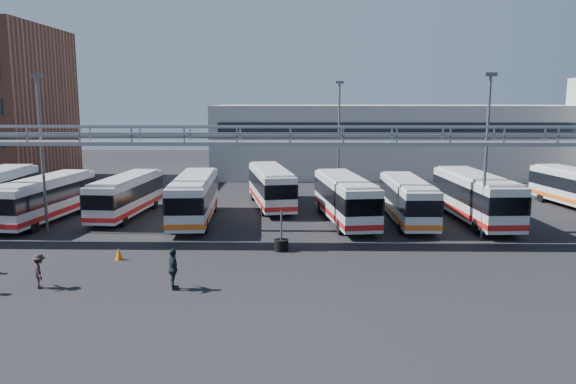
{
  "coord_description": "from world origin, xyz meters",
  "views": [
    {
      "loc": [
        0.53,
        -27.57,
        8.56
      ],
      "look_at": [
        -0.16,
        6.0,
        3.06
      ],
      "focal_mm": 35.0,
      "sensor_mm": 36.0,
      "label": 1
    }
  ],
  "objects_px": {
    "bus_3": "(194,197)",
    "tire_stack": "(281,244)",
    "light_pole_back": "(339,133)",
    "pedestrian_c": "(39,271)",
    "bus_6": "(408,199)",
    "light_pole_left": "(41,145)",
    "bus_4": "(271,185)",
    "pedestrian_d": "(173,269)",
    "light_pole_mid": "(487,147)",
    "cone_right": "(119,254)",
    "bus_1": "(45,197)",
    "bus_7": "(475,196)",
    "bus_2": "(126,194)",
    "bus_5": "(345,197)"
  },
  "relations": [
    {
      "from": "bus_3",
      "to": "tire_stack",
      "type": "relative_size",
      "value": 4.66
    },
    {
      "from": "light_pole_back",
      "to": "pedestrian_c",
      "type": "relative_size",
      "value": 6.29
    },
    {
      "from": "bus_6",
      "to": "light_pole_left",
      "type": "bearing_deg",
      "value": -172.8
    },
    {
      "from": "bus_4",
      "to": "pedestrian_d",
      "type": "height_order",
      "value": "bus_4"
    },
    {
      "from": "light_pole_mid",
      "to": "light_pole_back",
      "type": "relative_size",
      "value": 1.0
    },
    {
      "from": "light_pole_left",
      "to": "bus_3",
      "type": "xyz_separation_m",
      "value": [
        9.08,
        3.4,
        -3.9
      ]
    },
    {
      "from": "light_pole_left",
      "to": "bus_4",
      "type": "bearing_deg",
      "value": 32.55
    },
    {
      "from": "light_pole_mid",
      "to": "tire_stack",
      "type": "bearing_deg",
      "value": -165.44
    },
    {
      "from": "light_pole_back",
      "to": "bus_3",
      "type": "xyz_separation_m",
      "value": [
        -10.92,
        -10.6,
        -3.9
      ]
    },
    {
      "from": "cone_right",
      "to": "bus_3",
      "type": "bearing_deg",
      "value": 76.43
    },
    {
      "from": "bus_1",
      "to": "bus_7",
      "type": "distance_m",
      "value": 30.43
    },
    {
      "from": "light_pole_mid",
      "to": "pedestrian_d",
      "type": "xyz_separation_m",
      "value": [
        -17.2,
        -10.06,
        -4.77
      ]
    },
    {
      "from": "light_pole_left",
      "to": "tire_stack",
      "type": "relative_size",
      "value": 4.32
    },
    {
      "from": "bus_3",
      "to": "tire_stack",
      "type": "bearing_deg",
      "value": -53.75
    },
    {
      "from": "tire_stack",
      "to": "light_pole_back",
      "type": "bearing_deg",
      "value": 76.16
    },
    {
      "from": "light_pole_back",
      "to": "bus_1",
      "type": "height_order",
      "value": "light_pole_back"
    },
    {
      "from": "bus_2",
      "to": "pedestrian_d",
      "type": "xyz_separation_m",
      "value": [
        7.1,
        -16.2,
        -0.72
      ]
    },
    {
      "from": "bus_5",
      "to": "pedestrian_d",
      "type": "distance_m",
      "value": 16.98
    },
    {
      "from": "bus_2",
      "to": "tire_stack",
      "type": "bearing_deg",
      "value": -33.96
    },
    {
      "from": "bus_1",
      "to": "pedestrian_c",
      "type": "distance_m",
      "value": 15.47
    },
    {
      "from": "pedestrian_c",
      "to": "light_pole_mid",
      "type": "bearing_deg",
      "value": -94.97
    },
    {
      "from": "bus_7",
      "to": "bus_6",
      "type": "bearing_deg",
      "value": 178.87
    },
    {
      "from": "light_pole_back",
      "to": "bus_2",
      "type": "distance_m",
      "value": 18.99
    },
    {
      "from": "bus_5",
      "to": "bus_7",
      "type": "bearing_deg",
      "value": -6.65
    },
    {
      "from": "bus_1",
      "to": "bus_6",
      "type": "relative_size",
      "value": 1.05
    },
    {
      "from": "bus_5",
      "to": "pedestrian_d",
      "type": "bearing_deg",
      "value": -130.24
    },
    {
      "from": "bus_7",
      "to": "tire_stack",
      "type": "xyz_separation_m",
      "value": [
        -13.42,
        -7.88,
        -1.5
      ]
    },
    {
      "from": "light_pole_left",
      "to": "bus_1",
      "type": "bearing_deg",
      "value": 115.02
    },
    {
      "from": "bus_7",
      "to": "cone_right",
      "type": "bearing_deg",
      "value": -159.52
    },
    {
      "from": "light_pole_left",
      "to": "light_pole_mid",
      "type": "xyz_separation_m",
      "value": [
        28.0,
        -1.0,
        0.0
      ]
    },
    {
      "from": "bus_7",
      "to": "pedestrian_c",
      "type": "height_order",
      "value": "bus_7"
    },
    {
      "from": "bus_1",
      "to": "pedestrian_d",
      "type": "height_order",
      "value": "bus_1"
    },
    {
      "from": "light_pole_mid",
      "to": "bus_1",
      "type": "xyz_separation_m",
      "value": [
        -29.5,
        4.22,
        -3.96
      ]
    },
    {
      "from": "light_pole_back",
      "to": "bus_5",
      "type": "distance_m",
      "value": 11.35
    },
    {
      "from": "bus_5",
      "to": "bus_7",
      "type": "height_order",
      "value": "bus_7"
    },
    {
      "from": "bus_3",
      "to": "light_pole_mid",
      "type": "bearing_deg",
      "value": -16.88
    },
    {
      "from": "light_pole_back",
      "to": "bus_1",
      "type": "bearing_deg",
      "value": -153.36
    },
    {
      "from": "bus_5",
      "to": "bus_7",
      "type": "relative_size",
      "value": 0.96
    },
    {
      "from": "bus_6",
      "to": "pedestrian_d",
      "type": "bearing_deg",
      "value": -133.55
    },
    {
      "from": "light_pole_back",
      "to": "light_pole_mid",
      "type": "bearing_deg",
      "value": -61.93
    },
    {
      "from": "pedestrian_c",
      "to": "pedestrian_d",
      "type": "xyz_separation_m",
      "value": [
        6.21,
        -0.08,
        0.15
      ]
    },
    {
      "from": "bus_2",
      "to": "pedestrian_d",
      "type": "relative_size",
      "value": 5.28
    },
    {
      "from": "bus_3",
      "to": "tire_stack",
      "type": "distance_m",
      "value": 10.09
    },
    {
      "from": "bus_5",
      "to": "cone_right",
      "type": "distance_m",
      "value": 16.26
    },
    {
      "from": "bus_4",
      "to": "tire_stack",
      "type": "height_order",
      "value": "bus_4"
    },
    {
      "from": "cone_right",
      "to": "light_pole_left",
      "type": "bearing_deg",
      "value": 137.0
    },
    {
      "from": "cone_right",
      "to": "tire_stack",
      "type": "bearing_deg",
      "value": 13.12
    },
    {
      "from": "light_pole_left",
      "to": "bus_4",
      "type": "relative_size",
      "value": 0.94
    },
    {
      "from": "bus_4",
      "to": "bus_5",
      "type": "height_order",
      "value": "bus_5"
    },
    {
      "from": "bus_4",
      "to": "tire_stack",
      "type": "xyz_separation_m",
      "value": [
        1.27,
        -13.33,
        -1.38
      ]
    }
  ]
}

